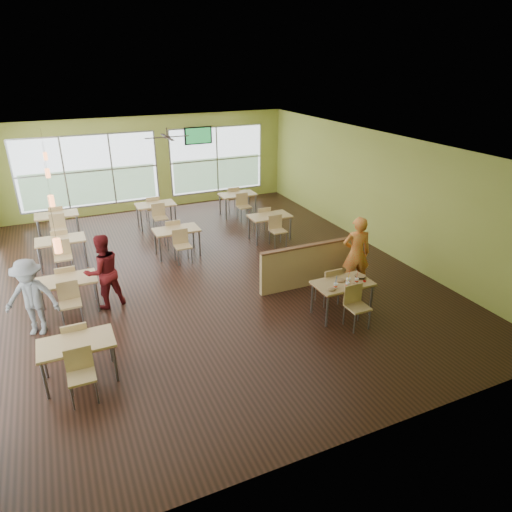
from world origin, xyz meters
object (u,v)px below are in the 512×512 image
object	(u,v)px
man_plaid	(356,254)
food_basket	(360,276)
half_wall_divider	(307,265)
main_table	(343,287)

from	to	relation	value
man_plaid	food_basket	size ratio (longest dim) A/B	7.48
half_wall_divider	man_plaid	world-z (taller)	man_plaid
half_wall_divider	main_table	bearing A→B (deg)	-90.00
food_basket	man_plaid	bearing A→B (deg)	59.48
man_plaid	food_basket	xyz separation A→B (m)	(-0.50, -0.85, -0.10)
man_plaid	food_basket	world-z (taller)	man_plaid
main_table	half_wall_divider	size ratio (longest dim) A/B	0.63
man_plaid	half_wall_divider	bearing A→B (deg)	-12.60
food_basket	half_wall_divider	bearing A→B (deg)	107.49
half_wall_divider	food_basket	xyz separation A→B (m)	(0.45, -1.42, 0.26)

